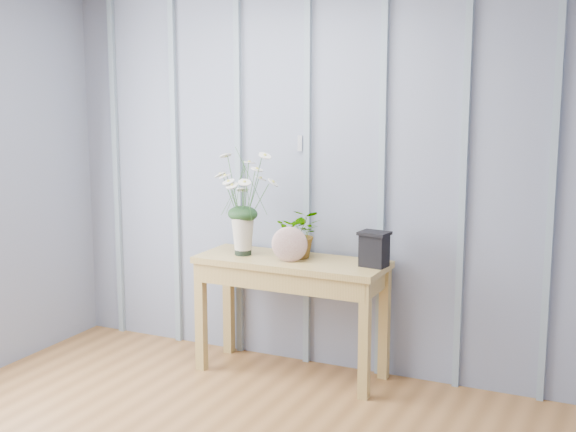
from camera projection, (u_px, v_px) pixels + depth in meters
The scene contains 6 objects.
room_shell at pixel (241, 52), 3.70m from camera, with size 4.00×4.50×2.50m.
sideboard at pixel (291, 277), 5.00m from camera, with size 1.20×0.45×0.75m.
daisy_vase at pixel (242, 188), 5.03m from camera, with size 0.48×0.37×0.68m.
spider_plant at pixel (301, 233), 4.99m from camera, with size 0.28×0.25×0.31m, color #163318.
felt_disc_vessel at pixel (290, 244), 4.88m from camera, with size 0.22×0.06×0.22m, color #85434D.
carved_box at pixel (374, 249), 4.77m from camera, with size 0.19×0.16×0.21m.
Camera 1 is at (1.81, -2.41, 1.89)m, focal length 50.00 mm.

